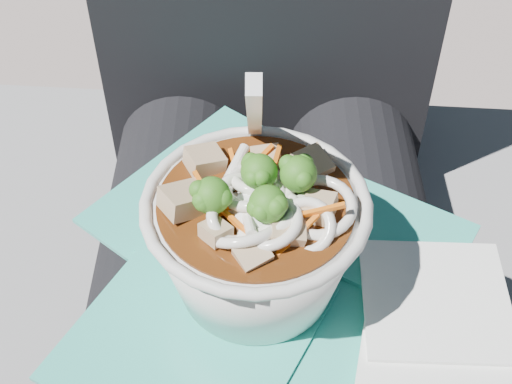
{
  "coord_description": "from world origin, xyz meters",
  "views": [
    {
      "loc": [
        -0.01,
        -0.36,
        1.07
      ],
      "look_at": [
        -0.01,
        -0.02,
        0.72
      ],
      "focal_mm": 50.0,
      "sensor_mm": 36.0,
      "label": 1
    }
  ],
  "objects_px": {
    "stone_ledge": "(265,354)",
    "udon_bowl": "(257,233)",
    "person_body": "(268,224)",
    "plastic_bag": "(272,281)",
    "lap": "(268,320)"
  },
  "relations": [
    {
      "from": "stone_ledge",
      "to": "person_body",
      "type": "distance_m",
      "value": 0.33
    },
    {
      "from": "plastic_bag",
      "to": "udon_bowl",
      "type": "relative_size",
      "value": 1.92
    },
    {
      "from": "person_body",
      "to": "lap",
      "type": "bearing_deg",
      "value": -90.0
    },
    {
      "from": "lap",
      "to": "udon_bowl",
      "type": "bearing_deg",
      "value": -116.63
    },
    {
      "from": "stone_ledge",
      "to": "person_body",
      "type": "height_order",
      "value": "person_body"
    },
    {
      "from": "lap",
      "to": "person_body",
      "type": "bearing_deg",
      "value": 90.0
    },
    {
      "from": "person_body",
      "to": "plastic_bag",
      "type": "distance_m",
      "value": 0.12
    },
    {
      "from": "stone_ledge",
      "to": "udon_bowl",
      "type": "xyz_separation_m",
      "value": [
        -0.01,
        -0.17,
        0.44
      ]
    },
    {
      "from": "stone_ledge",
      "to": "udon_bowl",
      "type": "height_order",
      "value": "udon_bowl"
    },
    {
      "from": "stone_ledge",
      "to": "lap",
      "type": "relative_size",
      "value": 2.08
    },
    {
      "from": "person_body",
      "to": "plastic_bag",
      "type": "height_order",
      "value": "person_body"
    },
    {
      "from": "lap",
      "to": "person_body",
      "type": "height_order",
      "value": "person_body"
    },
    {
      "from": "stone_ledge",
      "to": "person_body",
      "type": "relative_size",
      "value": 0.99
    },
    {
      "from": "plastic_bag",
      "to": "udon_bowl",
      "type": "xyz_separation_m",
      "value": [
        -0.01,
        -0.01,
        0.06
      ]
    },
    {
      "from": "stone_ledge",
      "to": "plastic_bag",
      "type": "distance_m",
      "value": 0.41
    }
  ]
}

